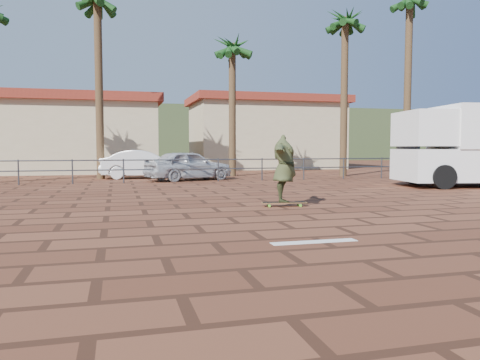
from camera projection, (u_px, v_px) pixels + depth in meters
name	position (u px, v px, depth m)	size (l,w,h in m)	color
ground	(250.00, 231.00, 8.28)	(120.00, 120.00, 0.00)	brown
paint_stripe	(314.00, 242.00, 7.30)	(1.40, 0.22, 0.01)	white
guardrail	(172.00, 166.00, 19.81)	(24.06, 0.06, 1.00)	#47494F
palm_left	(97.00, 6.00, 21.43)	(2.40, 2.40, 9.45)	brown
palm_center	(232.00, 51.00, 23.68)	(2.40, 2.40, 7.75)	brown
palm_right	(345.00, 26.00, 23.55)	(2.40, 2.40, 9.05)	brown
palm_far_right	(410.00, 6.00, 23.28)	(2.40, 2.40, 10.05)	brown
building_west	(51.00, 134.00, 27.81)	(12.60, 7.60, 4.50)	beige
building_east	(265.00, 132.00, 33.29)	(10.60, 6.60, 5.00)	beige
hill_front	(136.00, 135.00, 56.30)	(70.00, 18.00, 6.00)	#384C28
longboard	(284.00, 203.00, 11.68)	(1.15, 0.44, 0.11)	olive
skateboarder	(284.00, 169.00, 11.62)	(2.07, 0.56, 1.68)	#3C4324
campervan	(479.00, 144.00, 17.72)	(6.18, 3.39, 3.04)	white
car_silver	(189.00, 165.00, 20.99)	(1.58, 3.94, 1.34)	#B7BABE
car_white	(144.00, 164.00, 22.29)	(1.43, 4.09, 1.35)	white
street_sign	(446.00, 141.00, 20.86)	(0.51, 0.07, 2.51)	gray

